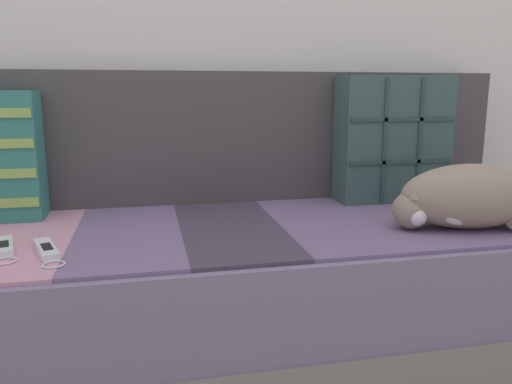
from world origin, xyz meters
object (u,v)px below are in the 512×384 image
at_px(game_remote_near, 47,251).
at_px(game_remote_far, 5,248).
at_px(couch, 228,294).
at_px(throw_pillow_quilted, 392,139).
at_px(sleeping_cat, 466,198).

xyz_separation_m(game_remote_near, game_remote_far, (-0.10, 0.04, -0.00)).
xyz_separation_m(couch, throw_pillow_quilted, (0.60, 0.18, 0.43)).
height_order(couch, game_remote_far, game_remote_far).
height_order(couch, throw_pillow_quilted, throw_pillow_quilted).
relative_size(couch, game_remote_near, 10.23).
distance_m(throw_pillow_quilted, game_remote_far, 1.21).
height_order(sleeping_cat, game_remote_near, sleeping_cat).
xyz_separation_m(couch, game_remote_far, (-0.55, -0.15, 0.23)).
bearing_deg(couch, sleeping_cat, -17.92).
bearing_deg(couch, game_remote_far, -164.67).
relative_size(couch, sleeping_cat, 4.46).
height_order(throw_pillow_quilted, game_remote_far, throw_pillow_quilted).
bearing_deg(game_remote_far, throw_pillow_quilted, 16.08).
distance_m(game_remote_near, game_remote_far, 0.11).
relative_size(throw_pillow_quilted, game_remote_far, 2.19).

